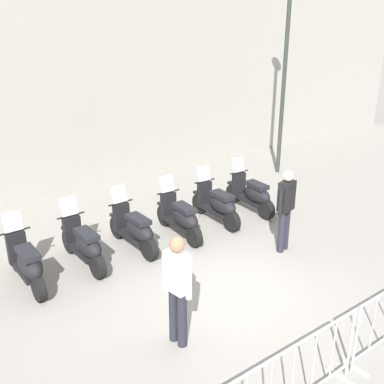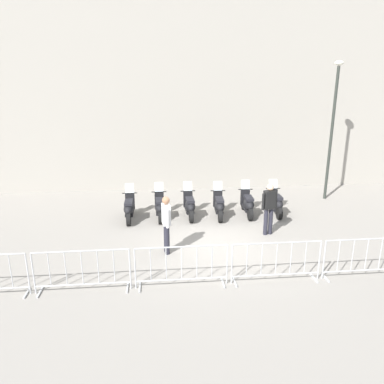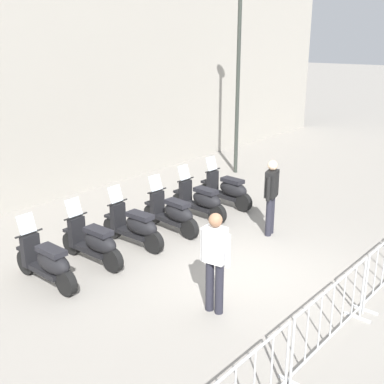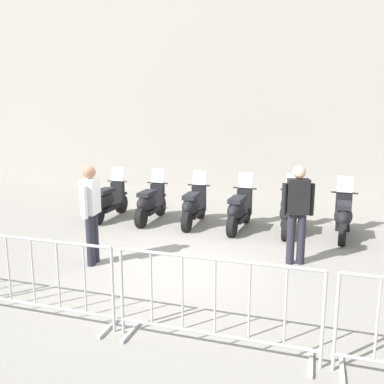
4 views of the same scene
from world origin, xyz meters
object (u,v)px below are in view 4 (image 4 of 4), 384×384
at_px(motorcycle_2, 193,207).
at_px(motorcycle_1, 150,204).
at_px(barrier_segment_2, 33,279).
at_px(motorcycle_5, 343,217).
at_px(officer_mid_plaza, 297,209).
at_px(motorcycle_0, 108,201).
at_px(officer_near_row_end, 91,209).
at_px(motorcycle_4, 289,213).
at_px(barrier_segment_3, 215,305).
at_px(motorcycle_3, 239,211).

bearing_deg(motorcycle_2, motorcycle_1, 171.74).
relative_size(motorcycle_2, barrier_segment_2, 0.77).
xyz_separation_m(motorcycle_5, officer_mid_plaza, (-1.13, -1.70, 0.53)).
height_order(motorcycle_0, motorcycle_2, same).
bearing_deg(motorcycle_0, officer_near_row_end, -74.19).
bearing_deg(motorcycle_4, officer_mid_plaza, -91.21).
relative_size(motorcycle_1, barrier_segment_2, 0.77).
bearing_deg(motorcycle_5, motorcycle_4, 172.22).
xyz_separation_m(motorcycle_5, barrier_segment_3, (-2.26, -4.52, 0.07)).
bearing_deg(motorcycle_0, motorcycle_3, -8.56).
bearing_deg(officer_mid_plaza, motorcycle_3, 118.85).
distance_m(motorcycle_4, motorcycle_5, 1.10).
bearing_deg(motorcycle_5, officer_mid_plaza, -123.56).
height_order(motorcycle_1, motorcycle_5, same).
distance_m(motorcycle_0, motorcycle_2, 2.21).
bearing_deg(motorcycle_5, motorcycle_3, 174.03).
relative_size(motorcycle_1, motorcycle_5, 1.01).
distance_m(motorcycle_4, officer_mid_plaza, 1.93).
bearing_deg(barrier_segment_3, officer_mid_plaza, 68.10).
bearing_deg(motorcycle_0, motorcycle_1, -5.09).
xyz_separation_m(motorcycle_0, barrier_segment_2, (0.87, -4.90, 0.07)).
bearing_deg(motorcycle_3, motorcycle_4, -4.16).
relative_size(officer_near_row_end, officer_mid_plaza, 1.00).
bearing_deg(motorcycle_2, motorcycle_4, -8.25).
bearing_deg(officer_mid_plaza, motorcycle_0, 150.75).
bearing_deg(motorcycle_4, barrier_segment_3, -104.08).
distance_m(motorcycle_1, barrier_segment_3, 5.56).
relative_size(motorcycle_3, motorcycle_5, 1.00).
distance_m(motorcycle_3, motorcycle_4, 1.11).
bearing_deg(motorcycle_2, officer_near_row_end, -116.36).
height_order(motorcycle_3, motorcycle_5, same).
relative_size(motorcycle_0, barrier_segment_2, 0.77).
height_order(officer_near_row_end, officer_mid_plaza, same).
distance_m(motorcycle_5, officer_mid_plaza, 2.11).
bearing_deg(officer_mid_plaza, officer_near_row_end, -170.96).
height_order(motorcycle_0, motorcycle_1, same).
height_order(motorcycle_0, officer_mid_plaza, officer_mid_plaza).
bearing_deg(motorcycle_0, barrier_segment_2, -79.94).
relative_size(motorcycle_2, officer_near_row_end, 1.00).
height_order(motorcycle_2, officer_near_row_end, officer_near_row_end).
height_order(motorcycle_3, officer_near_row_end, officer_near_row_end).
distance_m(motorcycle_1, officer_mid_plaza, 4.02).
bearing_deg(barrier_segment_2, motorcycle_2, 74.07).
distance_m(motorcycle_1, motorcycle_5, 4.40).
relative_size(motorcycle_2, motorcycle_5, 1.01).
distance_m(motorcycle_2, barrier_segment_2, 4.83).
bearing_deg(motorcycle_1, motorcycle_5, -8.13).
relative_size(motorcycle_2, barrier_segment_3, 0.77).
height_order(motorcycle_5, officer_mid_plaza, officer_mid_plaza).
distance_m(barrier_segment_2, officer_mid_plaza, 4.28).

